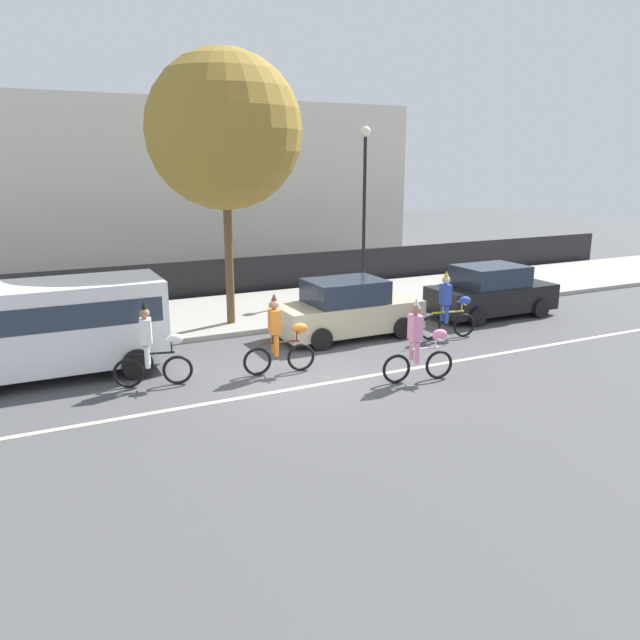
% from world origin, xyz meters
% --- Properties ---
extents(ground_plane, '(80.00, 80.00, 0.00)m').
position_xyz_m(ground_plane, '(0.00, 0.00, 0.00)').
color(ground_plane, '#4C4C4F').
extents(road_centre_line, '(36.00, 0.14, 0.01)m').
position_xyz_m(road_centre_line, '(0.00, -0.50, 0.00)').
color(road_centre_line, beige).
rests_on(road_centre_line, ground).
extents(sidewalk_curb, '(60.00, 5.00, 0.15)m').
position_xyz_m(sidewalk_curb, '(0.00, 6.50, 0.07)').
color(sidewalk_curb, '#9E9B93').
rests_on(sidewalk_curb, ground).
extents(fence_line, '(40.00, 0.08, 1.40)m').
position_xyz_m(fence_line, '(0.00, 9.40, 0.70)').
color(fence_line, black).
rests_on(fence_line, ground).
extents(building_backdrop, '(28.00, 8.00, 7.38)m').
position_xyz_m(building_backdrop, '(-2.02, 18.00, 3.69)').
color(building_backdrop, beige).
rests_on(building_backdrop, ground).
extents(parade_cyclist_zebra, '(1.69, 0.59, 1.92)m').
position_xyz_m(parade_cyclist_zebra, '(-3.09, 1.03, 0.84)').
color(parade_cyclist_zebra, black).
rests_on(parade_cyclist_zebra, ground).
extents(parade_cyclist_orange, '(1.71, 0.52, 1.92)m').
position_xyz_m(parade_cyclist_orange, '(-0.26, 0.61, 0.84)').
color(parade_cyclist_orange, black).
rests_on(parade_cyclist_orange, ground).
extents(parade_cyclist_pink, '(1.71, 0.53, 1.92)m').
position_xyz_m(parade_cyclist_pink, '(2.33, -1.26, 0.84)').
color(parade_cyclist_pink, black).
rests_on(parade_cyclist_pink, ground).
extents(parade_cyclist_cobalt, '(1.70, 0.54, 1.92)m').
position_xyz_m(parade_cyclist_cobalt, '(5.11, 1.31, 0.84)').
color(parade_cyclist_cobalt, black).
rests_on(parade_cyclist_cobalt, ground).
extents(parked_van_white, '(5.00, 2.22, 2.18)m').
position_xyz_m(parked_van_white, '(-4.96, 2.70, 1.28)').
color(parked_van_white, white).
rests_on(parked_van_white, ground).
extents(parked_car_black, '(4.10, 1.92, 1.64)m').
position_xyz_m(parked_car_black, '(7.94, 2.80, 0.78)').
color(parked_car_black, black).
rests_on(parked_car_black, ground).
extents(parked_car_beige, '(4.10, 1.92, 1.64)m').
position_xyz_m(parked_car_beige, '(2.66, 2.69, 0.78)').
color(parked_car_beige, beige).
rests_on(parked_car_beige, ground).
extents(street_lamp_post, '(0.36, 0.36, 5.86)m').
position_xyz_m(street_lamp_post, '(5.87, 7.36, 3.99)').
color(street_lamp_post, black).
rests_on(street_lamp_post, sidewalk_curb).
extents(street_tree_near_lamp, '(4.37, 4.37, 7.69)m').
position_xyz_m(street_tree_near_lamp, '(0.03, 5.10, 5.64)').
color(street_tree_near_lamp, brown).
rests_on(street_tree_near_lamp, sidewalk_curb).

